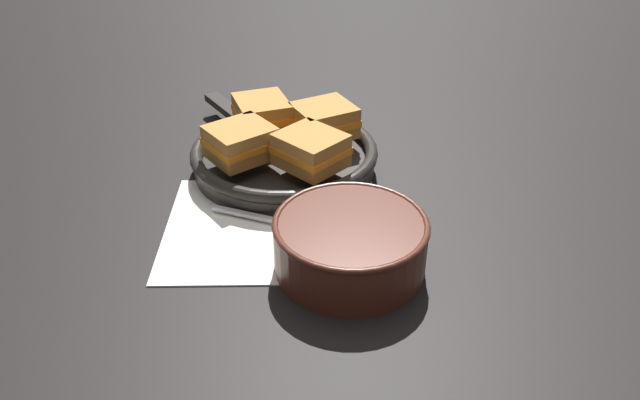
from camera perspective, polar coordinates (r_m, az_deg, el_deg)
ground_plane at (r=0.80m, az=-1.63°, el=-2.93°), size 4.00×4.00×0.00m
napkin at (r=0.81m, az=-4.33°, el=-2.36°), size 0.30×0.26×0.00m
soup_bowl at (r=0.72m, az=2.79°, el=-3.80°), size 0.18×0.18×0.07m
spoon at (r=0.79m, az=-1.94°, el=-2.38°), size 0.17×0.06×0.01m
skillet at (r=0.92m, az=-3.33°, el=3.95°), size 0.31×0.34×0.04m
sandwich_near_left at (r=0.93m, az=0.36°, el=7.31°), size 0.11×0.11×0.05m
sandwich_near_right at (r=0.95m, az=-5.32°, el=7.85°), size 0.11×0.11×0.05m
sandwich_far_left at (r=0.87m, az=-7.28°, el=5.26°), size 0.11×0.11×0.05m
sandwich_far_right at (r=0.85m, az=-1.12°, el=4.61°), size 0.11×0.11×0.05m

